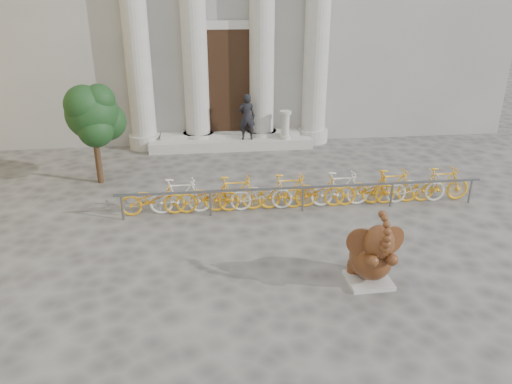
{
  "coord_description": "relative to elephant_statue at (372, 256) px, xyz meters",
  "views": [
    {
      "loc": [
        -1.13,
        -8.52,
        5.8
      ],
      "look_at": [
        0.14,
        2.44,
        1.1
      ],
      "focal_mm": 35.0,
      "sensor_mm": 36.0,
      "label": 1
    }
  ],
  "objects": [
    {
      "name": "elephant_statue",
      "position": [
        0.0,
        0.0,
        0.0
      ],
      "size": [
        1.2,
        1.32,
        1.78
      ],
      "rotation": [
        0.0,
        0.0,
        0.02
      ],
      "color": "#A8A59E",
      "rests_on": "ground"
    },
    {
      "name": "balustrade_post",
      "position": [
        -0.21,
        9.16,
        0.19
      ],
      "size": [
        0.43,
        0.43,
        1.04
      ],
      "color": "#A8A59E",
      "rests_on": "entrance_steps"
    },
    {
      "name": "tree",
      "position": [
        -6.45,
        6.38,
        1.49
      ],
      "size": [
        1.77,
        1.61,
        3.07
      ],
      "color": "#332114",
      "rests_on": "ground"
    },
    {
      "name": "ground",
      "position": [
        -2.21,
        0.06,
        -0.65
      ],
      "size": [
        80.0,
        80.0,
        0.0
      ],
      "primitive_type": "plane",
      "color": "#474442",
      "rests_on": "ground"
    },
    {
      "name": "pedestrian",
      "position": [
        -1.63,
        9.25,
        0.56
      ],
      "size": [
        0.63,
        0.43,
        1.7
      ],
      "primitive_type": "imported",
      "rotation": [
        0.0,
        0.0,
        3.11
      ],
      "color": "black",
      "rests_on": "entrance_steps"
    },
    {
      "name": "bike_rack",
      "position": [
        -0.69,
        3.86,
        -0.15
      ],
      "size": [
        9.94,
        0.53,
        1.0
      ],
      "color": "slate",
      "rests_on": "ground"
    },
    {
      "name": "entrance_steps",
      "position": [
        -2.21,
        9.46,
        -0.47
      ],
      "size": [
        6.0,
        1.2,
        0.36
      ],
      "primitive_type": "cube",
      "color": "#A8A59E",
      "rests_on": "ground"
    }
  ]
}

